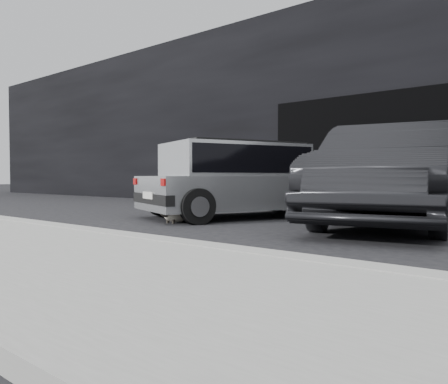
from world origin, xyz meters
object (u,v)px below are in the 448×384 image
Objects in this scene: cat_white at (186,210)px; second_car at (389,174)px; silver_hatchback at (239,177)px; cat_siamese at (175,215)px.

second_car is at bearing 119.47° from cat_white.
silver_hatchback is at bearing 171.26° from cat_white.
second_car is (2.59, 0.38, 0.04)m from silver_hatchback.
silver_hatchback is 2.62m from second_car.
silver_hatchback reaches higher than cat_white.
cat_white is (-2.76, -1.62, -0.60)m from second_car.
second_car is at bearing 30.98° from silver_hatchback.
cat_siamese is at bearing -2.20° from cat_white.
cat_siamese is (-0.17, -1.47, -0.62)m from silver_hatchback.
silver_hatchback is 5.08× the size of cat_siamese.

